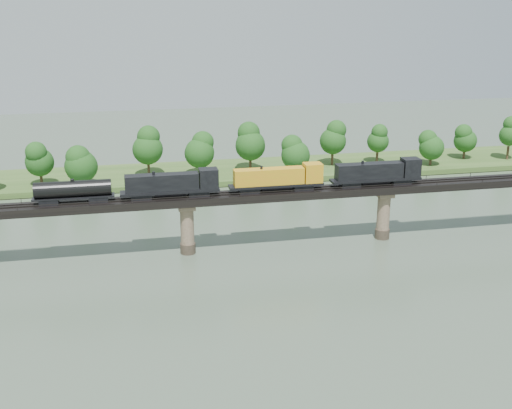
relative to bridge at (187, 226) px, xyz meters
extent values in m
plane|color=#3C4C3C|center=(0.00, -30.00, -5.46)|extent=(400.00, 400.00, 0.00)
cube|color=#355220|center=(0.00, 55.00, -4.66)|extent=(300.00, 24.00, 1.60)
cylinder|color=#473A2D|center=(0.00, 0.00, -4.46)|extent=(3.00, 3.00, 2.00)
cylinder|color=#8E765D|center=(0.00, 0.00, 0.04)|extent=(2.60, 2.60, 9.00)
cube|color=#8E765D|center=(0.00, 0.00, 4.04)|extent=(3.20, 3.20, 1.00)
cylinder|color=#473A2D|center=(40.00, 0.00, -4.46)|extent=(3.00, 3.00, 2.00)
cylinder|color=#8E765D|center=(40.00, 0.00, 0.04)|extent=(2.60, 2.60, 9.00)
cube|color=#8E765D|center=(40.00, 0.00, 4.04)|extent=(3.20, 3.20, 1.00)
cube|color=black|center=(0.00, 0.00, 5.29)|extent=(220.00, 5.00, 1.50)
cube|color=black|center=(0.00, -0.75, 6.12)|extent=(220.00, 0.12, 0.16)
cube|color=black|center=(0.00, 0.75, 6.12)|extent=(220.00, 0.12, 0.16)
cube|color=black|center=(0.00, -2.40, 6.74)|extent=(220.00, 0.10, 0.10)
cube|color=black|center=(0.00, 2.40, 6.74)|extent=(220.00, 0.10, 0.10)
cube|color=black|center=(0.00, -2.40, 6.39)|extent=(0.08, 0.08, 0.70)
cube|color=black|center=(0.00, 2.40, 6.39)|extent=(0.08, 0.08, 0.70)
cylinder|color=#382619|center=(-32.24, 48.84, -2.19)|extent=(0.70, 0.70, 3.34)
sphere|color=#144112|center=(-32.24, 48.84, 2.27)|extent=(7.18, 7.18, 7.18)
sphere|color=#144112|center=(-32.24, 48.84, 5.06)|extent=(5.39, 5.39, 5.39)
cylinder|color=#382619|center=(-22.01, 46.15, -2.45)|extent=(0.70, 0.70, 2.83)
sphere|color=#144112|center=(-22.01, 46.15, 1.32)|extent=(8.26, 8.26, 8.26)
sphere|color=#144112|center=(-22.01, 46.15, 3.68)|extent=(6.19, 6.19, 6.19)
cylinder|color=#382619|center=(-5.04, 52.68, -1.88)|extent=(0.70, 0.70, 3.96)
sphere|color=#144112|center=(-5.04, 52.68, 3.41)|extent=(8.07, 8.07, 8.07)
sphere|color=#144112|center=(-5.04, 52.68, 6.71)|extent=(6.05, 6.05, 6.05)
cylinder|color=#382619|center=(8.52, 51.14, -2.23)|extent=(0.70, 0.70, 3.27)
sphere|color=#144112|center=(8.52, 51.14, 2.13)|extent=(8.03, 8.03, 8.03)
sphere|color=#144112|center=(8.52, 51.14, 4.85)|extent=(6.02, 6.02, 6.02)
cylinder|color=#382619|center=(22.65, 52.31, -1.90)|extent=(0.70, 0.70, 3.92)
sphere|color=#144112|center=(22.65, 52.31, 3.33)|extent=(8.29, 8.29, 8.29)
sphere|color=#144112|center=(22.65, 52.31, 6.60)|extent=(6.21, 6.21, 6.21)
cylinder|color=#382619|center=(33.59, 45.35, -2.35)|extent=(0.70, 0.70, 3.02)
sphere|color=#144112|center=(33.59, 45.35, 1.69)|extent=(7.74, 7.74, 7.74)
sphere|color=#144112|center=(33.59, 45.35, 4.21)|extent=(5.80, 5.80, 5.80)
cylinder|color=#382619|center=(46.81, 54.03, -1.96)|extent=(0.70, 0.70, 3.80)
sphere|color=#144112|center=(46.81, 54.03, 3.10)|extent=(7.47, 7.47, 7.47)
sphere|color=#144112|center=(46.81, 54.03, 6.27)|extent=(5.60, 5.60, 5.60)
cylinder|color=#382619|center=(60.48, 54.26, -2.17)|extent=(0.70, 0.70, 3.38)
sphere|color=#144112|center=(60.48, 54.26, 2.34)|extent=(6.23, 6.23, 6.23)
sphere|color=#144112|center=(60.48, 54.26, 5.16)|extent=(4.67, 4.67, 4.67)
cylinder|color=#382619|center=(74.35, 48.39, -2.47)|extent=(0.70, 0.70, 2.77)
sphere|color=#144112|center=(74.35, 48.39, 1.22)|extent=(7.04, 7.04, 7.04)
sphere|color=#144112|center=(74.35, 48.39, 3.54)|extent=(5.28, 5.28, 5.28)
cylinder|color=#382619|center=(87.62, 53.57, -2.39)|extent=(0.70, 0.70, 2.94)
sphere|color=#144112|center=(87.62, 53.57, 1.54)|extent=(6.73, 6.73, 6.73)
sphere|color=#144112|center=(87.62, 53.57, 3.99)|extent=(5.05, 5.05, 5.05)
cylinder|color=#382619|center=(99.73, 50.10, -1.89)|extent=(0.70, 0.70, 3.94)
sphere|color=#144112|center=(99.73, 50.10, 3.37)|extent=(6.17, 6.17, 6.17)
sphere|color=#144112|center=(99.73, 50.10, 6.65)|extent=(4.62, 4.62, 4.62)
cube|color=black|center=(43.21, 0.00, 6.58)|extent=(3.89, 2.33, 1.07)
cube|color=black|center=(32.52, 0.00, 6.58)|extent=(3.89, 2.33, 1.07)
cube|color=black|center=(37.87, 0.00, 7.26)|extent=(18.47, 2.92, 0.49)
cube|color=black|center=(36.41, 0.00, 9.05)|extent=(13.61, 2.62, 3.11)
cube|color=black|center=(45.16, 0.00, 9.35)|extent=(3.50, 2.92, 3.69)
cylinder|color=black|center=(37.87, 0.00, 6.72)|extent=(5.83, 1.36, 1.36)
cube|color=black|center=(22.80, 0.00, 6.58)|extent=(3.89, 2.33, 1.07)
cube|color=black|center=(12.11, 0.00, 6.58)|extent=(3.89, 2.33, 1.07)
cube|color=black|center=(17.45, 0.00, 7.26)|extent=(18.47, 2.92, 0.49)
cube|color=orange|center=(16.00, 0.00, 9.05)|extent=(13.61, 2.62, 3.11)
cube|color=orange|center=(24.74, 0.00, 9.35)|extent=(3.50, 2.92, 3.69)
cylinder|color=black|center=(17.45, 0.00, 6.72)|extent=(5.83, 1.36, 1.36)
cube|color=black|center=(2.39, 0.00, 6.58)|extent=(3.89, 2.33, 1.07)
cube|color=black|center=(-8.31, 0.00, 6.58)|extent=(3.89, 2.33, 1.07)
cube|color=black|center=(-2.96, 0.00, 7.26)|extent=(18.47, 2.92, 0.49)
cube|color=black|center=(-4.42, 0.00, 9.05)|extent=(13.61, 2.62, 3.11)
cube|color=black|center=(4.33, 0.00, 9.35)|extent=(3.50, 2.92, 3.69)
cylinder|color=black|center=(-2.96, 0.00, 6.72)|extent=(5.83, 1.36, 1.36)
cube|color=black|center=(-16.08, 0.00, 6.58)|extent=(3.40, 2.14, 1.07)
cube|color=black|center=(-24.83, 0.00, 6.58)|extent=(3.40, 2.14, 1.07)
cube|color=black|center=(-20.46, 0.00, 7.21)|extent=(14.58, 2.33, 0.29)
cylinder|color=black|center=(-20.46, 0.00, 8.76)|extent=(13.61, 2.92, 2.92)
cylinder|color=black|center=(-20.46, 0.00, 10.32)|extent=(0.68, 0.68, 0.49)
camera|label=1|loc=(-10.34, -115.87, 41.82)|focal=45.00mm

